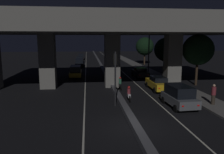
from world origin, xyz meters
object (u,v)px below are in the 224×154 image
object	(u,v)px
car_black_third	(140,72)
pedestrian_on_sidewalk	(213,94)
street_lamp	(148,44)
motorcycle_black_filtering_mid	(120,84)
car_grey_lead	(179,96)
car_taxi_yellow_second	(158,83)
car_black_fourth_oncoming	(81,57)
car_taxi_yellow_lead_oncoming	(76,71)
traffic_light_left_of_median	(115,69)
car_taxi_yellow_fourth	(114,67)
motorcycle_white_filtering_near	(129,94)
motorcycle_blue_filtering_far	(111,74)
car_dark_green_fifth	(110,63)
car_black_second_oncoming	(79,63)
car_dark_green_third_oncoming	(80,60)

from	to	relation	value
car_black_third	pedestrian_on_sidewalk	size ratio (longest dim) A/B	2.46
street_lamp	motorcycle_black_filtering_mid	size ratio (longest dim) A/B	4.63
car_grey_lead	car_taxi_yellow_second	bearing A→B (deg)	-4.40
car_black_fourth_oncoming	car_taxi_yellow_lead_oncoming	bearing A→B (deg)	-1.82
traffic_light_left_of_median	car_taxi_yellow_fourth	xyz separation A→B (m)	(2.71, 22.21, -2.56)
car_black_fourth_oncoming	car_grey_lead	bearing A→B (deg)	9.51
motorcycle_white_filtering_near	car_taxi_yellow_second	bearing A→B (deg)	-43.28
pedestrian_on_sidewalk	motorcycle_blue_filtering_far	bearing A→B (deg)	115.06
car_grey_lead	traffic_light_left_of_median	bearing A→B (deg)	77.51
car_grey_lead	car_dark_green_fifth	distance (m)	29.55
car_black_third	car_black_fourth_oncoming	size ratio (longest dim) A/B	1.11
motorcycle_blue_filtering_far	motorcycle_black_filtering_mid	bearing A→B (deg)	179.51
car_taxi_yellow_lead_oncoming	car_black_second_oncoming	size ratio (longest dim) A/B	1.01
traffic_light_left_of_median	car_black_fourth_oncoming	size ratio (longest dim) A/B	1.20
car_taxi_yellow_lead_oncoming	car_dark_green_third_oncoming	xyz separation A→B (m)	(-0.11, 22.64, -0.15)
car_dark_green_fifth	motorcycle_white_filtering_near	size ratio (longest dim) A/B	2.37
motorcycle_blue_filtering_far	car_taxi_yellow_second	bearing A→B (deg)	-155.08
car_taxi_yellow_second	motorcycle_white_filtering_near	bearing A→B (deg)	134.55
car_black_second_oncoming	car_black_fourth_oncoming	size ratio (longest dim) A/B	1.12
traffic_light_left_of_median	street_lamp	size ratio (longest dim) A/B	0.54
traffic_light_left_of_median	car_black_fourth_oncoming	world-z (taller)	traffic_light_left_of_median
car_black_second_oncoming	pedestrian_on_sidewalk	bearing A→B (deg)	22.72
car_taxi_yellow_second	car_black_fourth_oncoming	size ratio (longest dim) A/B	1.19
car_taxi_yellow_fourth	pedestrian_on_sidewalk	xyz separation A→B (m)	(5.90, -23.33, 0.33)
traffic_light_left_of_median	pedestrian_on_sidewalk	world-z (taller)	traffic_light_left_of_median
car_dark_green_third_oncoming	pedestrian_on_sidewalk	bearing A→B (deg)	17.65
car_grey_lead	pedestrian_on_sidewalk	world-z (taller)	pedestrian_on_sidewalk
street_lamp	car_taxi_yellow_lead_oncoming	bearing A→B (deg)	-175.88
pedestrian_on_sidewalk	car_taxi_yellow_fourth	bearing A→B (deg)	104.18
car_black_fourth_oncoming	motorcycle_white_filtering_near	bearing A→B (deg)	5.30
car_taxi_yellow_lead_oncoming	motorcycle_blue_filtering_far	bearing A→B (deg)	77.50
car_black_third	car_dark_green_fifth	size ratio (longest dim) A/B	1.03
car_taxi_yellow_second	car_taxi_yellow_lead_oncoming	distance (m)	14.24
car_dark_green_fifth	car_taxi_yellow_lead_oncoming	xyz separation A→B (m)	(-6.70, -12.68, 0.10)
car_taxi_yellow_second	car_dark_green_fifth	size ratio (longest dim) A/B	1.11
car_dark_green_fifth	car_black_second_oncoming	distance (m)	6.58
traffic_light_left_of_median	motorcycle_black_filtering_mid	bearing A→B (deg)	77.49
car_taxi_yellow_lead_oncoming	motorcycle_blue_filtering_far	xyz separation A→B (m)	(5.53, -1.21, -0.35)
car_taxi_yellow_fourth	car_taxi_yellow_lead_oncoming	bearing A→B (deg)	133.55
pedestrian_on_sidewalk	car_taxi_yellow_second	bearing A→B (deg)	113.07
car_black_third	car_dark_green_third_oncoming	distance (m)	26.02
car_black_third	motorcycle_blue_filtering_far	xyz separation A→B (m)	(-4.51, 0.11, -0.18)
car_dark_green_fifth	car_dark_green_third_oncoming	bearing A→B (deg)	35.96
car_black_third	car_black_second_oncoming	world-z (taller)	car_black_second_oncoming
car_black_fourth_oncoming	pedestrian_on_sidewalk	xyz separation A→B (m)	(12.82, -48.96, 0.21)
motorcycle_black_filtering_mid	motorcycle_blue_filtering_far	xyz separation A→B (m)	(-0.15, 8.00, -0.02)
car_dark_green_fifth	motorcycle_white_filtering_near	world-z (taller)	car_dark_green_fifth
street_lamp	motorcycle_blue_filtering_far	size ratio (longest dim) A/B	4.65
car_dark_green_fifth	pedestrian_on_sidewalk	size ratio (longest dim) A/B	2.38
pedestrian_on_sidewalk	car_dark_green_fifth	bearing A→B (deg)	101.75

